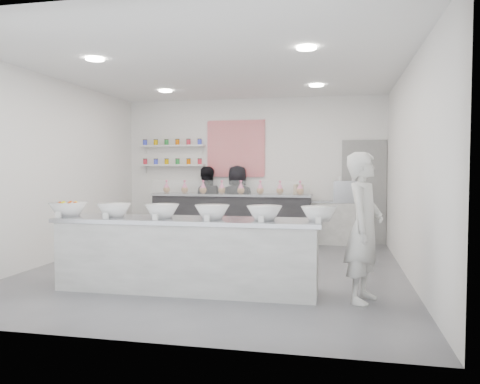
% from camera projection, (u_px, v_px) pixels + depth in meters
% --- Properties ---
extents(floor, '(6.00, 6.00, 0.00)m').
position_uv_depth(floor, '(216.00, 270.00, 7.06)').
color(floor, '#515156').
rests_on(floor, ground).
extents(ceiling, '(6.00, 6.00, 0.00)m').
position_uv_depth(ceiling, '(216.00, 69.00, 6.91)').
color(ceiling, white).
rests_on(ceiling, floor).
extents(back_wall, '(5.50, 0.00, 5.50)m').
position_uv_depth(back_wall, '(252.00, 170.00, 9.92)').
color(back_wall, white).
rests_on(back_wall, floor).
extents(left_wall, '(0.00, 6.00, 6.00)m').
position_uv_depth(left_wall, '(52.00, 170.00, 7.55)').
color(left_wall, white).
rests_on(left_wall, floor).
extents(right_wall, '(0.00, 6.00, 6.00)m').
position_uv_depth(right_wall, '(410.00, 170.00, 6.42)').
color(right_wall, white).
rests_on(right_wall, floor).
extents(back_door, '(0.88, 0.04, 2.10)m').
position_uv_depth(back_door, '(364.00, 192.00, 9.44)').
color(back_door, gray).
rests_on(back_door, floor).
extents(pattern_panel, '(1.25, 0.03, 1.20)m').
position_uv_depth(pattern_panel, '(236.00, 149.00, 9.94)').
color(pattern_panel, red).
rests_on(pattern_panel, back_wall).
extents(jar_shelf_lower, '(1.45, 0.22, 0.04)m').
position_uv_depth(jar_shelf_lower, '(172.00, 165.00, 10.17)').
color(jar_shelf_lower, silver).
rests_on(jar_shelf_lower, back_wall).
extents(jar_shelf_upper, '(1.45, 0.22, 0.04)m').
position_uv_depth(jar_shelf_upper, '(172.00, 146.00, 10.15)').
color(jar_shelf_upper, silver).
rests_on(jar_shelf_upper, back_wall).
extents(preserve_jars, '(1.45, 0.10, 0.56)m').
position_uv_depth(preserve_jars, '(172.00, 152.00, 10.14)').
color(preserve_jars, red).
rests_on(preserve_jars, jar_shelf_lower).
extents(downlight_0, '(0.24, 0.24, 0.02)m').
position_uv_depth(downlight_0, '(95.00, 59.00, 6.22)').
color(downlight_0, white).
rests_on(downlight_0, ceiling).
extents(downlight_1, '(0.24, 0.24, 0.02)m').
position_uv_depth(downlight_1, '(307.00, 48.00, 5.64)').
color(downlight_1, white).
rests_on(downlight_1, ceiling).
extents(downlight_2, '(0.24, 0.24, 0.02)m').
position_uv_depth(downlight_2, '(165.00, 91.00, 8.76)').
color(downlight_2, white).
rests_on(downlight_2, ceiling).
extents(downlight_3, '(0.24, 0.24, 0.02)m').
position_uv_depth(downlight_3, '(316.00, 86.00, 8.19)').
color(downlight_3, white).
rests_on(downlight_3, ceiling).
extents(prep_counter, '(3.33, 0.79, 0.91)m').
position_uv_depth(prep_counter, '(187.00, 254.00, 5.84)').
color(prep_counter, '#A6A6A1').
rests_on(prep_counter, floor).
extents(back_bar, '(3.27, 0.61, 1.01)m').
position_uv_depth(back_bar, '(231.00, 218.00, 9.57)').
color(back_bar, black).
rests_on(back_bar, floor).
extents(sneeze_guard, '(3.22, 0.03, 0.28)m').
position_uv_depth(sneeze_guard, '(228.00, 188.00, 9.26)').
color(sneeze_guard, white).
rests_on(sneeze_guard, back_bar).
extents(espresso_ledge, '(1.17, 0.37, 0.87)m').
position_uv_depth(espresso_ledge, '(326.00, 223.00, 9.44)').
color(espresso_ledge, '#A6A6A1').
rests_on(espresso_ledge, floor).
extents(espresso_machine, '(0.51, 0.35, 0.39)m').
position_uv_depth(espresso_machine, '(347.00, 192.00, 9.32)').
color(espresso_machine, '#93969E').
rests_on(espresso_machine, espresso_ledge).
extents(cup_stacks, '(0.24, 0.24, 0.33)m').
position_uv_depth(cup_stacks, '(298.00, 193.00, 9.52)').
color(cup_stacks, tan).
rests_on(cup_stacks, espresso_ledge).
extents(prep_bowls, '(3.69, 0.57, 0.17)m').
position_uv_depth(prep_bowls, '(187.00, 211.00, 5.81)').
color(prep_bowls, white).
rests_on(prep_bowls, prep_counter).
extents(label_cards, '(3.31, 0.04, 0.07)m').
position_uv_depth(label_cards, '(171.00, 220.00, 5.29)').
color(label_cards, white).
rests_on(label_cards, prep_counter).
extents(cookie_bags, '(2.95, 0.16, 0.27)m').
position_uv_depth(cookie_bags, '(231.00, 187.00, 9.54)').
color(cookie_bags, pink).
rests_on(cookie_bags, back_bar).
extents(woman_prep, '(0.58, 0.72, 1.71)m').
position_uv_depth(woman_prep, '(364.00, 227.00, 5.33)').
color(woman_prep, silver).
rests_on(woman_prep, floor).
extents(staff_left, '(0.91, 0.80, 1.57)m').
position_uv_depth(staff_left, '(206.00, 203.00, 9.93)').
color(staff_left, black).
rests_on(staff_left, floor).
extents(staff_right, '(0.81, 0.56, 1.59)m').
position_uv_depth(staff_right, '(237.00, 203.00, 9.78)').
color(staff_right, black).
rests_on(staff_right, floor).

